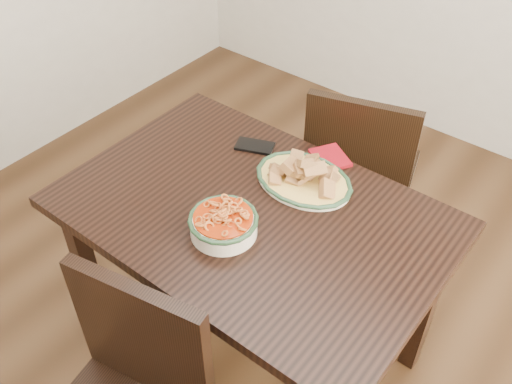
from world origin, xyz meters
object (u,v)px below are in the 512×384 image
Objects in this scene: dining_table at (252,231)px; fish_plate at (304,172)px; noodle_bowl at (223,222)px; chair_far at (359,170)px; smartphone at (255,146)px.

fish_plate is at bearing 75.69° from dining_table.
chair_far is at bearing 87.21° from noodle_bowl.
dining_table is 3.62× the size of fish_plate.
fish_plate is 0.26m from smartphone.
fish_plate is at bearing 80.40° from noodle_bowl.
chair_far reaches higher than noodle_bowl.
noodle_bowl reaches higher than dining_table.
smartphone is at bearing 43.81° from chair_far.
noodle_bowl is (-0.06, -0.34, -0.00)m from fish_plate.
noodle_bowl is (-0.00, -0.13, 0.14)m from dining_table.
fish_plate is 0.34m from noodle_bowl.
noodle_bowl is 0.44m from smartphone.
fish_plate is (0.02, -0.46, 0.30)m from chair_far.
fish_plate is at bearing -34.05° from smartphone.
smartphone is at bearing 115.88° from noodle_bowl.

